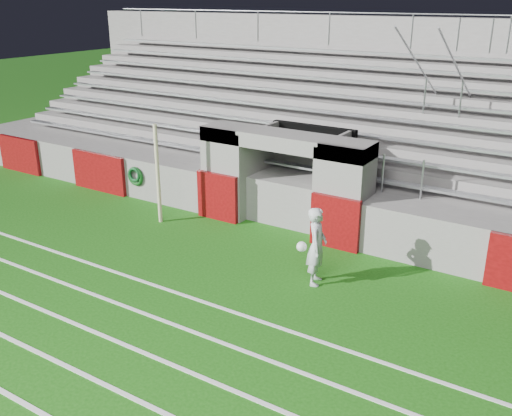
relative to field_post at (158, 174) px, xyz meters
The scene contains 6 objects.
ground 3.87m from the field_post, 32.37° to the right, with size 90.00×90.00×0.00m, color #16520D.
field_post is the anchor object (origin of this frame).
field_markings 7.70m from the field_post, 66.23° to the right, with size 28.00×8.09×0.01m.
stadium_structure 6.76m from the field_post, 63.14° to the left, with size 26.00×8.48×5.42m.
goalkeeper_with_ball 5.41m from the field_post, ahead, with size 0.71×0.74×1.76m.
hose_coil 2.19m from the field_post, 151.68° to the left, with size 0.60×0.15×0.60m.
Camera 1 is at (7.15, -9.18, 5.97)m, focal length 40.00 mm.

